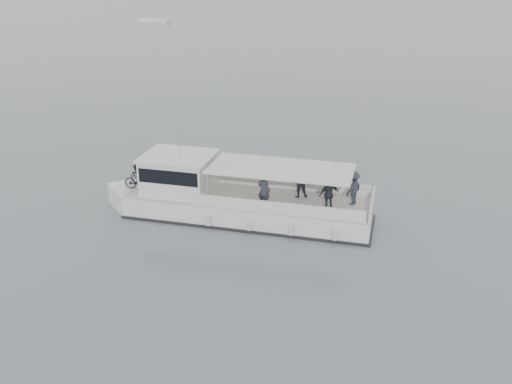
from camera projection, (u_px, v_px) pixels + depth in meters
The scene contains 2 objects.
ground at pixel (228, 214), 30.42m from camera, with size 1400.00×1400.00×0.00m, color #576166.
tour_boat at pixel (225, 198), 29.85m from camera, with size 13.98×8.42×6.08m.
Camera 1 is at (18.31, -20.75, 12.77)m, focal length 40.00 mm.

